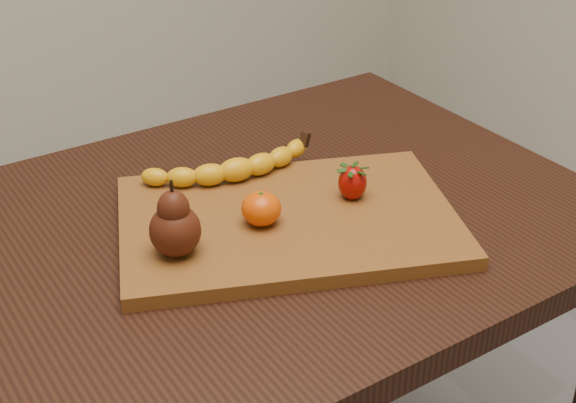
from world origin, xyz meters
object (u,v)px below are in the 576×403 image
cutting_board (288,221)px  pear (174,218)px  table (245,279)px  mandarin (261,208)px

cutting_board → pear: pear is taller
table → cutting_board: bearing=-45.8°
cutting_board → pear: (-0.17, -0.00, 0.06)m
table → pear: 0.21m
cutting_board → pear: bearing=-157.5°
cutting_board → mandarin: mandarin is taller
table → pear: size_ratio=9.90×
table → pear: (-0.12, -0.05, 0.17)m
pear → mandarin: size_ratio=1.90×
table → pear: bearing=-159.3°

